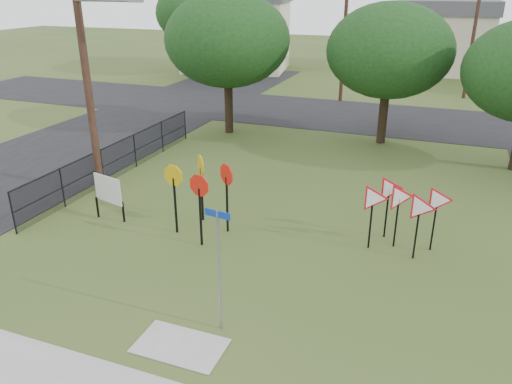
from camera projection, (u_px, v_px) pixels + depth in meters
The scene contains 18 objects.
ground at pixel (224, 289), 13.23m from camera, with size 140.00×140.00×0.00m, color #354A1B.
street_left at pixel (92, 140), 25.79m from camera, with size 8.00×50.00×0.02m, color black.
street_far at pixel (359, 116), 30.47m from camera, with size 60.00×8.00×0.02m, color black.
curb_pad at pixel (180, 346), 11.16m from camera, with size 2.00×1.20×0.02m, color #999791.
street_name_sign at pixel (219, 264), 11.07m from camera, with size 0.63×0.10×3.06m.
stop_sign_cluster at pixel (200, 182), 15.65m from camera, with size 2.18×1.99×2.35m.
yield_sign_cluster at pixel (403, 201), 14.74m from camera, with size 2.69×1.33×2.12m.
info_board at pixel (108, 191), 16.78m from camera, with size 1.24×0.35×1.59m.
utility_pole_main at pixel (85, 54), 17.48m from camera, with size 3.55×0.33×10.00m.
far_pole_a at pixel (345, 31), 32.80m from camera, with size 1.40×0.24×9.00m.
far_pole_b at pixel (474, 34), 33.72m from camera, with size 1.40×0.24×8.50m.
far_pole_c at pixel (262, 22), 40.60m from camera, with size 1.40×0.24×9.00m.
fence_run at pixel (119, 158), 20.82m from camera, with size 0.05×11.55×1.50m.
house_left at pixel (236, 29), 45.73m from camera, with size 10.58×8.88×7.20m.
house_mid at pixel (445, 36), 45.18m from camera, with size 8.40×8.40×6.20m.
tree_near_left at pixel (227, 40), 25.40m from camera, with size 6.40×6.40×7.27m.
tree_near_mid at pixel (390, 51), 23.75m from camera, with size 6.00×6.00×6.80m.
tree_far_left at pixel (196, 13), 42.36m from camera, with size 6.80×6.80×7.73m.
Camera 1 is at (4.78, -10.17, 7.50)m, focal length 35.00 mm.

